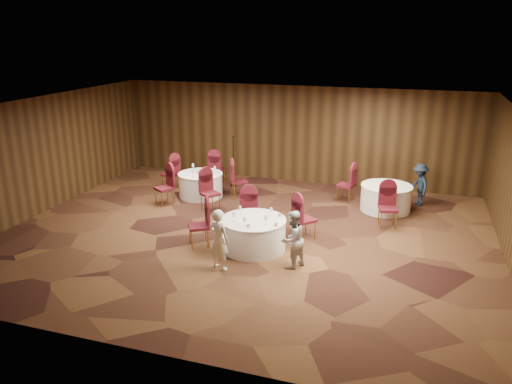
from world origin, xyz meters
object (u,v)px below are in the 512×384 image
(woman_a, at_px, (219,240))
(man_c, at_px, (420,185))
(table_left, at_px, (201,185))
(table_main, at_px, (253,234))
(woman_b, at_px, (292,239))
(table_right, at_px, (386,198))
(mic_stand, at_px, (233,171))

(woman_a, bearing_deg, man_c, -108.11)
(table_left, xyz_separation_m, woman_a, (2.38, -4.37, 0.30))
(table_main, relative_size, woman_a, 1.12)
(woman_a, height_order, woman_b, woman_a)
(table_main, relative_size, table_right, 1.07)
(table_main, relative_size, mic_stand, 0.92)
(mic_stand, bearing_deg, table_main, -64.30)
(woman_a, xyz_separation_m, woman_b, (1.46, 0.56, -0.03))
(table_main, bearing_deg, woman_a, -107.20)
(table_left, bearing_deg, woman_a, -61.44)
(woman_a, height_order, man_c, woman_a)
(woman_a, relative_size, man_c, 1.09)
(man_c, bearing_deg, woman_b, -51.61)
(table_main, xyz_separation_m, woman_b, (1.09, -0.64, 0.27))
(table_main, height_order, woman_b, woman_b)
(table_main, distance_m, table_right, 4.59)
(table_main, distance_m, woman_b, 1.29)
(table_left, relative_size, man_c, 1.08)
(mic_stand, bearing_deg, woman_a, -72.49)
(mic_stand, distance_m, woman_b, 6.13)
(table_main, height_order, table_left, same)
(table_right, height_order, man_c, man_c)
(mic_stand, distance_m, woman_a, 6.02)
(table_main, distance_m, table_left, 4.19)
(table_right, distance_m, mic_stand, 5.02)
(table_main, distance_m, woman_a, 1.30)
(mic_stand, xyz_separation_m, woman_b, (3.28, -5.18, 0.16))
(woman_b, bearing_deg, mic_stand, -117.88)
(table_left, xyz_separation_m, mic_stand, (0.57, 1.37, 0.11))
(man_c, bearing_deg, table_right, -74.54)
(table_left, bearing_deg, table_main, -49.01)
(table_right, relative_size, woman_b, 1.11)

